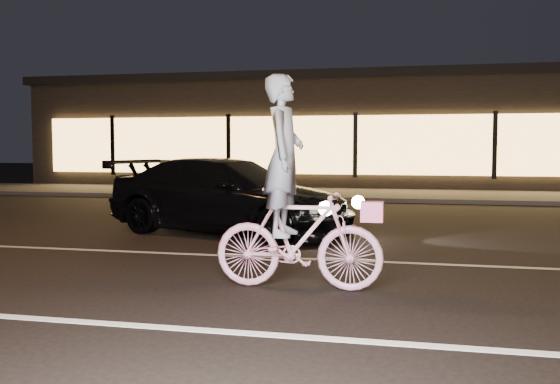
# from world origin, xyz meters

# --- Properties ---
(ground) EXTENTS (90.00, 90.00, 0.00)m
(ground) POSITION_xyz_m (0.00, 0.00, 0.00)
(ground) COLOR black
(ground) RESTS_ON ground
(lane_stripe_near) EXTENTS (60.00, 0.12, 0.01)m
(lane_stripe_near) POSITION_xyz_m (0.00, -1.50, 0.00)
(lane_stripe_near) COLOR silver
(lane_stripe_near) RESTS_ON ground
(lane_stripe_far) EXTENTS (60.00, 0.10, 0.01)m
(lane_stripe_far) POSITION_xyz_m (0.00, 2.00, 0.00)
(lane_stripe_far) COLOR gray
(lane_stripe_far) RESTS_ON ground
(sidewalk) EXTENTS (30.00, 4.00, 0.12)m
(sidewalk) POSITION_xyz_m (0.00, 13.00, 0.06)
(sidewalk) COLOR #383533
(sidewalk) RESTS_ON ground
(storefront) EXTENTS (25.40, 8.42, 4.20)m
(storefront) POSITION_xyz_m (0.00, 18.97, 2.15)
(storefront) COLOR black
(storefront) RESTS_ON ground
(cyclist) EXTENTS (1.85, 0.64, 2.33)m
(cyclist) POSITION_xyz_m (0.89, 0.19, 0.83)
(cyclist) COLOR #EA4D84
(cyclist) RESTS_ON ground
(sedan) EXTENTS (5.00, 3.19, 1.35)m
(sedan) POSITION_xyz_m (-1.11, 4.17, 0.67)
(sedan) COLOR black
(sedan) RESTS_ON ground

